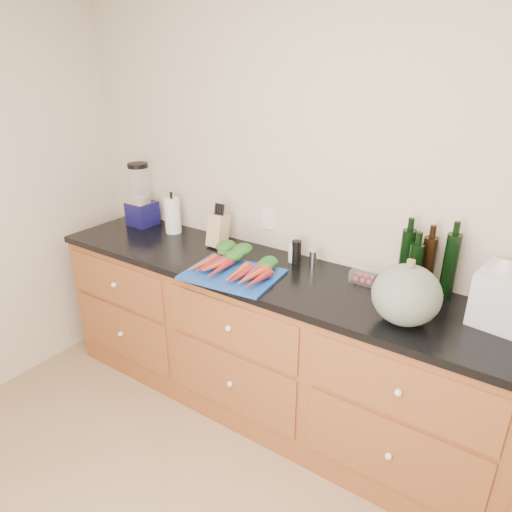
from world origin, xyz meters
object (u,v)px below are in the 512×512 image
Objects in this scene: cutting_board at (233,274)px; tomato_box at (365,276)px; knife_block at (218,231)px; blender_appliance at (141,198)px; paper_towel at (173,216)px; carrots at (238,265)px; squash at (406,295)px.

cutting_board is 3.66× the size of tomato_box.
tomato_box is (0.95, 0.03, -0.07)m from knife_block.
cutting_board is 0.46m from knife_block.
blender_appliance is 2.18× the size of knife_block.
knife_block is (0.40, -0.02, -0.02)m from paper_towel.
knife_block is at bearing 138.05° from cutting_board.
blender_appliance is at bearing 178.55° from knife_block.
carrots is 1.53× the size of squash.
paper_towel is at bearing 0.46° from blender_appliance.
tomato_box reaches higher than cutting_board.
knife_block is (0.70, -0.02, -0.09)m from blender_appliance.
tomato_box is at bearing 135.78° from squash.
blender_appliance reaches higher than squash.
paper_towel reaches higher than carrots.
paper_towel is (-1.65, 0.28, -0.02)m from squash.
cutting_board is at bearing -151.92° from tomato_box.
blender_appliance is (-1.03, 0.32, 0.18)m from cutting_board.
carrots is at bearing -36.67° from knife_block.
blender_appliance reaches higher than paper_towel.
cutting_board is 0.06m from carrots.
tomato_box is at bearing 24.24° from carrots.
knife_block is 1.48× the size of tomato_box.
knife_block is at bearing -2.85° from paper_towel.
paper_towel is at bearing -179.58° from tomato_box.
carrots is at bearing 179.50° from squash.
carrots is 1.05× the size of blender_appliance.
squash is at bearing -44.22° from tomato_box.
squash is at bearing -8.03° from blender_appliance.
carrots reaches higher than cutting_board.
blender_appliance is at bearing 162.85° from cutting_board.
blender_appliance reaches higher than carrots.
paper_towel is 0.40m from knife_block.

